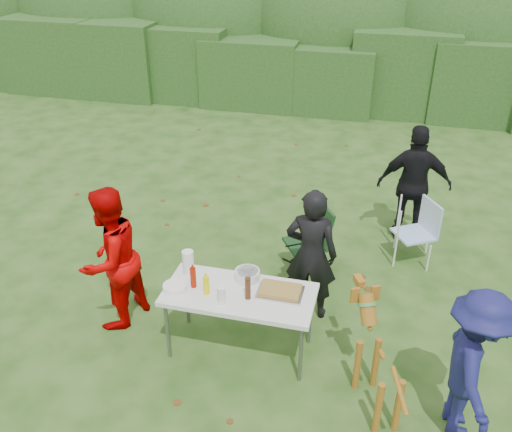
% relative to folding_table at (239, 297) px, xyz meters
% --- Properties ---
extents(ground, '(80.00, 80.00, 0.00)m').
position_rel_folding_table_xyz_m(ground, '(-0.26, 0.21, -0.69)').
color(ground, '#1E4211').
extents(hedge_row, '(22.00, 1.40, 1.70)m').
position_rel_folding_table_xyz_m(hedge_row, '(-0.26, 8.21, 0.16)').
color(hedge_row, '#23471C').
rests_on(hedge_row, ground).
extents(shrub_backdrop, '(20.00, 2.60, 3.20)m').
position_rel_folding_table_xyz_m(shrub_backdrop, '(-0.26, 9.81, 0.91)').
color(shrub_backdrop, '#3D6628').
rests_on(shrub_backdrop, ground).
extents(folding_table, '(1.50, 0.70, 0.74)m').
position_rel_folding_table_xyz_m(folding_table, '(0.00, 0.00, 0.00)').
color(folding_table, silver).
rests_on(folding_table, ground).
extents(person_cook, '(0.58, 0.39, 1.56)m').
position_rel_folding_table_xyz_m(person_cook, '(0.59, 0.78, 0.10)').
color(person_cook, black).
rests_on(person_cook, ground).
extents(person_red_jacket, '(0.80, 0.93, 1.63)m').
position_rel_folding_table_xyz_m(person_red_jacket, '(-1.45, 0.13, 0.13)').
color(person_red_jacket, '#BA0000').
rests_on(person_red_jacket, ground).
extents(person_black_puffy, '(1.00, 0.48, 1.66)m').
position_rel_folding_table_xyz_m(person_black_puffy, '(1.67, 2.73, 0.14)').
color(person_black_puffy, black).
rests_on(person_black_puffy, ground).
extents(child, '(0.64, 1.00, 1.47)m').
position_rel_folding_table_xyz_m(child, '(2.15, -0.48, 0.05)').
color(child, '#171951').
rests_on(child, ground).
extents(dog, '(0.82, 1.13, 1.00)m').
position_rel_folding_table_xyz_m(dog, '(1.41, -0.44, -0.19)').
color(dog, '#905C1A').
rests_on(dog, ground).
extents(camping_chair, '(0.76, 0.76, 0.88)m').
position_rel_folding_table_xyz_m(camping_chair, '(0.42, 1.60, -0.25)').
color(camping_chair, '#153517').
rests_on(camping_chair, ground).
extents(lawn_chair, '(0.68, 0.68, 0.84)m').
position_rel_folding_table_xyz_m(lawn_chair, '(1.73, 2.18, -0.27)').
color(lawn_chair, '#5189E7').
rests_on(lawn_chair, ground).
extents(food_tray, '(0.45, 0.30, 0.02)m').
position_rel_folding_table_xyz_m(food_tray, '(0.39, 0.09, 0.06)').
color(food_tray, '#B7B7BA').
rests_on(food_tray, folding_table).
extents(focaccia_bread, '(0.40, 0.26, 0.04)m').
position_rel_folding_table_xyz_m(focaccia_bread, '(0.39, 0.09, 0.09)').
color(focaccia_bread, olive).
rests_on(focaccia_bread, food_tray).
extents(mustard_bottle, '(0.06, 0.06, 0.20)m').
position_rel_folding_table_xyz_m(mustard_bottle, '(-0.31, -0.09, 0.15)').
color(mustard_bottle, '#F0E003').
rests_on(mustard_bottle, folding_table).
extents(ketchup_bottle, '(0.06, 0.06, 0.22)m').
position_rel_folding_table_xyz_m(ketchup_bottle, '(-0.47, -0.02, 0.16)').
color(ketchup_bottle, '#921601').
rests_on(ketchup_bottle, folding_table).
extents(beer_bottle, '(0.06, 0.06, 0.24)m').
position_rel_folding_table_xyz_m(beer_bottle, '(0.10, -0.07, 0.17)').
color(beer_bottle, '#47230F').
rests_on(beer_bottle, folding_table).
extents(paper_towel_roll, '(0.12, 0.12, 0.26)m').
position_rel_folding_table_xyz_m(paper_towel_roll, '(-0.60, 0.20, 0.18)').
color(paper_towel_roll, white).
rests_on(paper_towel_roll, folding_table).
extents(cup_stack, '(0.08, 0.08, 0.18)m').
position_rel_folding_table_xyz_m(cup_stack, '(-0.12, -0.20, 0.14)').
color(cup_stack, white).
rests_on(cup_stack, folding_table).
extents(pasta_bowl, '(0.26, 0.26, 0.10)m').
position_rel_folding_table_xyz_m(pasta_bowl, '(0.02, 0.24, 0.10)').
color(pasta_bowl, silver).
rests_on(pasta_bowl, folding_table).
extents(plate_stack, '(0.24, 0.24, 0.05)m').
position_rel_folding_table_xyz_m(plate_stack, '(-0.64, -0.10, 0.08)').
color(plate_stack, white).
rests_on(plate_stack, folding_table).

